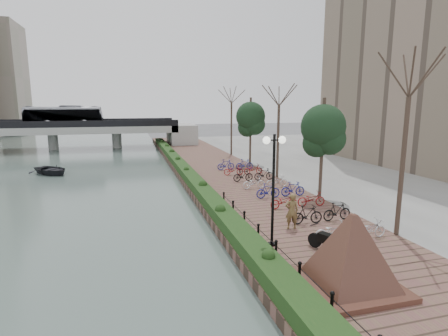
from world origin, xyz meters
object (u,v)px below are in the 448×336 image
object	(u,v)px
motorcycle	(329,240)
boat	(51,170)
pedestrian	(292,211)
granite_monument	(351,250)
lamppost	(274,166)

from	to	relation	value
motorcycle	boat	world-z (taller)	motorcycle
motorcycle	boat	xyz separation A→B (m)	(-15.14, 23.86, -0.58)
pedestrian	boat	distance (m)	25.64
granite_monument	boat	xyz separation A→B (m)	(-14.34, 26.48, -1.33)
boat	granite_monument	bearing A→B (deg)	-103.80
motorcycle	pedestrian	world-z (taller)	pedestrian
granite_monument	lamppost	size ratio (longest dim) A/B	1.00
lamppost	boat	size ratio (longest dim) A/B	1.16
lamppost	motorcycle	size ratio (longest dim) A/B	2.83
motorcycle	pedestrian	bearing A→B (deg)	70.06
granite_monument	motorcycle	bearing A→B (deg)	72.95
lamppost	motorcycle	xyz separation A→B (m)	(1.96, -1.35, -2.97)
pedestrian	lamppost	bearing A→B (deg)	56.28
granite_monument	motorcycle	size ratio (longest dim) A/B	2.83
motorcycle	boat	size ratio (longest dim) A/B	0.41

